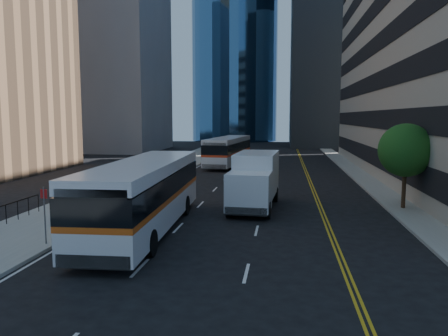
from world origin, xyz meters
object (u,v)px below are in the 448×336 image
Objects in this scene: street_tree at (406,150)px; box_truck at (255,180)px; bus_rear at (228,150)px; bus_front at (145,193)px.

street_tree is 9.17m from box_truck.
bus_rear is 1.80× the size of box_truck.
street_tree is 0.71× the size of box_truck.
street_tree is 0.38× the size of bus_front.
street_tree is 0.39× the size of bus_rear.
bus_front is at bearing -154.53° from street_tree.
bus_rear is at bearing 104.95° from box_truck.
street_tree is at bearing 23.29° from bus_front.
bus_front reaches higher than bus_rear.
box_truck is (5.02, 6.09, -0.11)m from bus_front.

